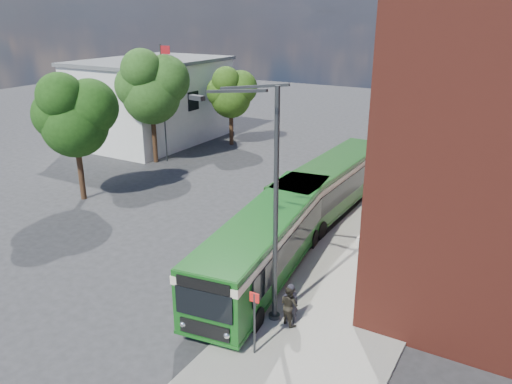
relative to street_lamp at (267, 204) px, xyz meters
The scene contains 14 objects.
ground 7.10m from the street_lamp, 157.54° to the left, with size 120.00×120.00×0.00m, color #2C2C2E.
pavement 11.27m from the street_lamp, 77.80° to the left, with size 6.00×48.00×0.15m, color gray.
kerb_line 11.12m from the street_lamp, 95.07° to the left, with size 0.12×48.00×0.01m, color beige.
white_building 30.38m from the street_lamp, 138.79° to the left, with size 9.40×13.40×7.30m.
flagpole 22.89m from the street_lamp, 139.05° to the left, with size 0.95×0.10×9.00m.
street_lamp is the anchor object (origin of this frame).
bus_stop_sign 4.02m from the street_lamp, 70.87° to the right, with size 0.35×0.08×2.52m.
bus_front 4.61m from the street_lamp, 117.56° to the left, with size 4.16×12.46×3.02m.
bus_rear 12.48m from the street_lamp, 100.06° to the left, with size 2.79×12.30×3.02m.
pedestrian_a 3.94m from the street_lamp, ahead, with size 0.61×0.40×1.68m, color black.
pedestrian_b 3.97m from the street_lamp, ahead, with size 0.78×0.61×1.60m, color black.
tree_left 17.37m from the street_lamp, 160.96° to the left, with size 4.75×4.51×8.02m.
tree_mid 22.97m from the street_lamp, 141.32° to the left, with size 5.20×4.95×8.79m.
tree_right 27.07m from the street_lamp, 125.53° to the left, with size 4.10×3.90×6.93m.
Camera 1 is at (12.82, -16.56, 11.26)m, focal length 35.00 mm.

